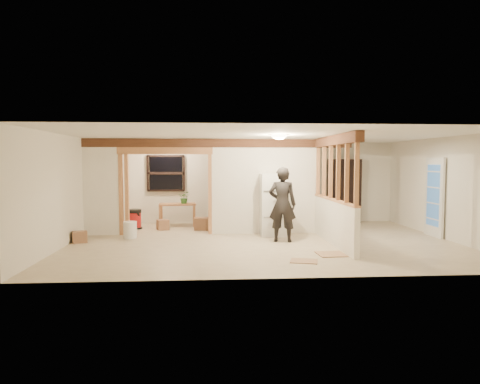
{
  "coord_description": "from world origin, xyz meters",
  "views": [
    {
      "loc": [
        -1.22,
        -10.01,
        1.89
      ],
      "look_at": [
        -0.51,
        0.4,
        1.16
      ],
      "focal_mm": 32.0,
      "sensor_mm": 36.0,
      "label": 1
    }
  ],
  "objects": [
    {
      "name": "floor",
      "position": [
        0.0,
        0.0,
        -0.01
      ],
      "size": [
        9.0,
        6.5,
        0.01
      ],
      "primitive_type": "cube",
      "color": "beige",
      "rests_on": "ground"
    },
    {
      "name": "wall_left",
      "position": [
        -4.5,
        0.0,
        1.25
      ],
      "size": [
        0.01,
        6.5,
        2.5
      ],
      "primitive_type": "cube",
      "color": "silver",
      "rests_on": "floor"
    },
    {
      "name": "stud_partition",
      "position": [
        1.6,
        -0.4,
        1.66
      ],
      "size": [
        0.14,
        3.2,
        1.32
      ],
      "primitive_type": "cube",
      "color": "#BD7F4F",
      "rests_on": "pony_wall"
    },
    {
      "name": "doorway_frame",
      "position": [
        -2.4,
        1.2,
        1.1
      ],
      "size": [
        2.46,
        0.14,
        2.2
      ],
      "primitive_type": "cube",
      "color": "#BD7F4F",
      "rests_on": "floor"
    },
    {
      "name": "wall_right",
      "position": [
        4.5,
        0.0,
        1.25
      ],
      "size": [
        0.01,
        6.5,
        2.5
      ],
      "primitive_type": "cube",
      "color": "silver",
      "rests_on": "floor"
    },
    {
      "name": "hanging_bulb",
      "position": [
        -2.0,
        1.6,
        2.18
      ],
      "size": [
        0.07,
        0.07,
        0.07
      ],
      "primitive_type": "ellipsoid",
      "color": "#FFD88C",
      "rests_on": "ceiling"
    },
    {
      "name": "box_util_b",
      "position": [
        -2.57,
        1.95,
        0.14
      ],
      "size": [
        0.39,
        0.39,
        0.28
      ],
      "primitive_type": "cube",
      "rotation": [
        0.0,
        0.0,
        0.38
      ],
      "color": "#99694A",
      "rests_on": "floor"
    },
    {
      "name": "bookshelf",
      "position": [
        2.92,
        3.02,
        0.99
      ],
      "size": [
        0.99,
        0.33,
        1.98
      ],
      "primitive_type": "cube",
      "color": "black",
      "rests_on": "floor"
    },
    {
      "name": "wall_back",
      "position": [
        0.0,
        3.25,
        1.25
      ],
      "size": [
        9.0,
        0.01,
        2.5
      ],
      "primitive_type": "cube",
      "color": "silver",
      "rests_on": "floor"
    },
    {
      "name": "floor_panel_near",
      "position": [
        1.22,
        -1.54,
        0.01
      ],
      "size": [
        0.57,
        0.57,
        0.02
      ],
      "primitive_type": "cube",
      "rotation": [
        0.0,
        0.0,
        0.05
      ],
      "color": "tan",
      "rests_on": "floor"
    },
    {
      "name": "partition_center",
      "position": [
        0.2,
        1.2,
        1.25
      ],
      "size": [
        2.8,
        0.12,
        2.5
      ],
      "primitive_type": "cube",
      "color": "white",
      "rests_on": "floor"
    },
    {
      "name": "pony_wall",
      "position": [
        1.6,
        -0.4,
        0.5
      ],
      "size": [
        0.12,
        3.2,
        1.0
      ],
      "primitive_type": "cube",
      "color": "white",
      "rests_on": "floor"
    },
    {
      "name": "ceiling_dome_util",
      "position": [
        -2.5,
        2.3,
        2.48
      ],
      "size": [
        0.32,
        0.32,
        0.14
      ],
      "primitive_type": "ellipsoid",
      "color": "#FFEABF",
      "rests_on": "ceiling"
    },
    {
      "name": "box_front",
      "position": [
        -4.31,
        0.15,
        0.13
      ],
      "size": [
        0.4,
        0.36,
        0.27
      ],
      "primitive_type": "cube",
      "rotation": [
        0.0,
        0.0,
        0.36
      ],
      "color": "#99694A",
      "rests_on": "floor"
    },
    {
      "name": "refrigerator",
      "position": [
        0.37,
        0.82,
        0.79
      ],
      "size": [
        0.65,
        0.64,
        1.59
      ],
      "primitive_type": "cube",
      "color": "white",
      "rests_on": "floor"
    },
    {
      "name": "wall_front",
      "position": [
        0.0,
        -3.25,
        1.25
      ],
      "size": [
        9.0,
        0.01,
        2.5
      ],
      "primitive_type": "cube",
      "color": "silver",
      "rests_on": "floor"
    },
    {
      "name": "floor_panel_far",
      "position": [
        0.54,
        -2.1,
        0.01
      ],
      "size": [
        0.6,
        0.53,
        0.02
      ],
      "primitive_type": "cube",
      "rotation": [
        0.0,
        0.0,
        -0.27
      ],
      "color": "tan",
      "rests_on": "floor"
    },
    {
      "name": "woman",
      "position": [
        0.46,
        -0.05,
        0.89
      ],
      "size": [
        0.74,
        0.58,
        1.78
      ],
      "primitive_type": "imported",
      "rotation": [
        0.0,
        0.0,
        2.88
      ],
      "color": "black",
      "rests_on": "floor"
    },
    {
      "name": "header_beam_back",
      "position": [
        -1.0,
        1.2,
        2.38
      ],
      "size": [
        7.0,
        0.18,
        0.22
      ],
      "primitive_type": "cube",
      "color": "#542F1C",
      "rests_on": "ceiling"
    },
    {
      "name": "bucket",
      "position": [
        -3.23,
        0.65,
        0.21
      ],
      "size": [
        0.36,
        0.36,
        0.42
      ],
      "primitive_type": "cylinder",
      "rotation": [
        0.0,
        0.0,
        -0.11
      ],
      "color": "white",
      "rests_on": "floor"
    },
    {
      "name": "window_back",
      "position": [
        -2.6,
        3.17,
        1.55
      ],
      "size": [
        1.12,
        0.1,
        1.1
      ],
      "primitive_type": "cube",
      "color": "black",
      "rests_on": "wall_back"
    },
    {
      "name": "french_door",
      "position": [
        4.42,
        0.4,
        1.0
      ],
      "size": [
        0.12,
        0.86,
        2.0
      ],
      "primitive_type": "cube",
      "color": "white",
      "rests_on": "floor"
    },
    {
      "name": "shop_vac",
      "position": [
        -3.39,
        2.14,
        0.28
      ],
      "size": [
        0.53,
        0.53,
        0.57
      ],
      "primitive_type": "cylinder",
      "rotation": [
        0.0,
        0.0,
        0.27
      ],
      "color": "#A81515",
      "rests_on": "floor"
    },
    {
      "name": "work_table",
      "position": [
        -2.21,
        2.59,
        0.34
      ],
      "size": [
        1.11,
        0.63,
        0.67
      ],
      "primitive_type": "cube",
      "rotation": [
        0.0,
        0.0,
        0.09
      ],
      "color": "#BD7F4F",
      "rests_on": "floor"
    },
    {
      "name": "ceiling",
      "position": [
        0.0,
        0.0,
        2.5
      ],
      "size": [
        9.0,
        6.5,
        0.01
      ],
      "primitive_type": "cube",
      "color": "white"
    },
    {
      "name": "partition_left_stub",
      "position": [
        -4.05,
        1.2,
        1.25
      ],
      "size": [
        0.9,
        0.12,
        2.5
      ],
      "primitive_type": "cube",
      "color": "white",
      "rests_on": "floor"
    },
    {
      "name": "potted_plant",
      "position": [
        -2.0,
        2.52,
        0.85
      ],
      "size": [
        0.34,
        0.3,
        0.36
      ],
      "primitive_type": "imported",
      "rotation": [
        0.0,
        0.0,
        -0.05
      ],
      "color": "#285B29",
      "rests_on": "work_table"
    },
    {
      "name": "box_util_a",
      "position": [
        -1.49,
        1.87,
        0.17
      ],
      "size": [
        0.42,
        0.36,
        0.34
      ],
      "primitive_type": "cube",
      "rotation": [
        0.0,
        0.0,
        -0.06
      ],
      "color": "#99694A",
      "rests_on": "floor"
    },
    {
      "name": "ceiling_dome_main",
      "position": [
        0.3,
        -0.5,
        2.48
      ],
      "size": [
        0.36,
        0.36,
        0.16
      ],
      "primitive_type": "ellipsoid",
      "color": "#FFEABF",
      "rests_on": "ceiling"
    },
    {
      "name": "header_beam_right",
      "position": [
        1.6,
        -0.4,
        2.38
      ],
      "size": [
        0.18,
        3.3,
        0.22
      ],
      "primitive_type": "cube",
      "color": "#542F1C",
      "rests_on": "ceiling"
    }
  ]
}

